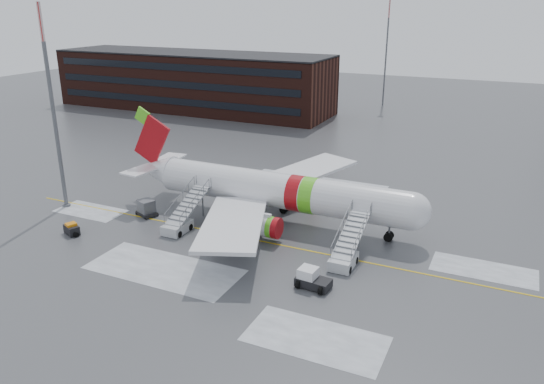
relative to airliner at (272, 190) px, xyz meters
The scene contains 10 objects.
ground 6.10m from the airliner, 65.08° to the right, with size 260.00×260.00×0.00m, color #494C4F.
airliner is the anchor object (origin of this frame).
airstair_fwd 12.61m from the airliner, 31.85° to the right, with size 2.05×7.70×3.48m.
airstair_aft 10.17m from the airliner, 138.67° to the right, with size 2.05×7.70×3.48m.
pushback_tug 15.26m from the airliner, 52.15° to the right, with size 3.02×2.37×1.66m.
uld_container 14.30m from the airliner, 159.62° to the right, with size 2.66×2.33×1.81m.
baggage_tractor 21.21m from the airliner, 144.20° to the right, with size 2.47×1.70×1.21m.
light_mast_near 25.98m from the airliner, 164.36° to the right, with size 1.20×1.20×23.57m.
terminal_building 66.22m from the airliner, 130.39° to the left, with size 62.00×16.11×12.30m.
light_mast_far_n 74.38m from the airliner, 94.57° to the left, with size 1.20×1.20×24.25m.
Camera 1 is at (20.71, -44.23, 22.65)m, focal length 35.00 mm.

